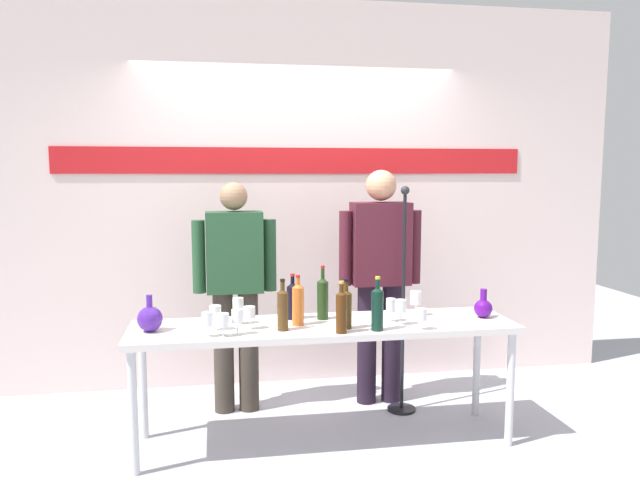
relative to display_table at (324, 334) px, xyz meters
name	(u,v)px	position (x,y,z in m)	size (l,w,h in m)	color
ground_plane	(324,441)	(0.00, 0.00, -0.70)	(10.00, 10.00, 0.00)	#ADAFBA
back_wall	(297,195)	(0.00, 1.23, 0.81)	(5.24, 0.11, 3.00)	silver
display_table	(324,334)	(0.00, 0.00, 0.00)	(2.36, 0.60, 0.76)	silver
decanter_blue_left	(150,318)	(-1.04, -0.01, 0.14)	(0.15, 0.15, 0.22)	#4A2294
decanter_blue_right	(483,307)	(1.03, -0.01, 0.13)	(0.12, 0.12, 0.19)	#510F82
presenter_left	(235,284)	(-0.52, 0.62, 0.22)	(0.58, 0.22, 1.62)	#3A322A
presenter_right	(380,271)	(0.52, 0.62, 0.28)	(0.60, 0.22, 1.70)	black
wine_bottle_0	(341,310)	(0.06, -0.24, 0.20)	(0.06, 0.06, 0.31)	#44230A
wine_bottle_1	(293,299)	(-0.17, 0.16, 0.19)	(0.07, 0.07, 0.29)	black
wine_bottle_2	(283,308)	(-0.27, -0.12, 0.20)	(0.06, 0.06, 0.31)	#4A3014
wine_bottle_3	(323,297)	(0.01, 0.12, 0.20)	(0.07, 0.07, 0.34)	#1F3715
wine_bottle_4	(377,307)	(0.28, -0.21, 0.20)	(0.07, 0.07, 0.32)	black
wine_bottle_5	(298,303)	(-0.16, -0.01, 0.20)	(0.07, 0.07, 0.31)	#D06725
wine_bottle_6	(346,308)	(0.11, -0.14, 0.19)	(0.07, 0.07, 0.30)	#452E0D
wine_glass_left_0	(249,313)	(-0.46, -0.06, 0.16)	(0.07, 0.07, 0.14)	white
wine_glass_left_1	(215,313)	(-0.66, -0.05, 0.17)	(0.07, 0.07, 0.15)	white
wine_glass_left_2	(208,320)	(-0.70, -0.19, 0.16)	(0.06, 0.06, 0.14)	white
wine_glass_left_3	(237,316)	(-0.54, -0.17, 0.17)	(0.07, 0.07, 0.15)	white
wine_glass_left_4	(223,321)	(-0.62, -0.20, 0.16)	(0.07, 0.07, 0.14)	white
wine_glass_left_5	(238,305)	(-0.52, 0.08, 0.18)	(0.07, 0.07, 0.16)	white
wine_glass_right_0	(391,306)	(0.42, -0.02, 0.16)	(0.06, 0.06, 0.15)	white
wine_glass_right_1	(421,315)	(0.54, -0.24, 0.15)	(0.07, 0.07, 0.13)	white
wine_glass_right_2	(401,306)	(0.45, -0.11, 0.18)	(0.07, 0.07, 0.16)	white
wine_glass_right_3	(416,298)	(0.62, 0.10, 0.18)	(0.07, 0.07, 0.16)	white
microphone_stand	(403,337)	(0.63, 0.41, -0.16)	(0.20, 0.20, 1.59)	black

